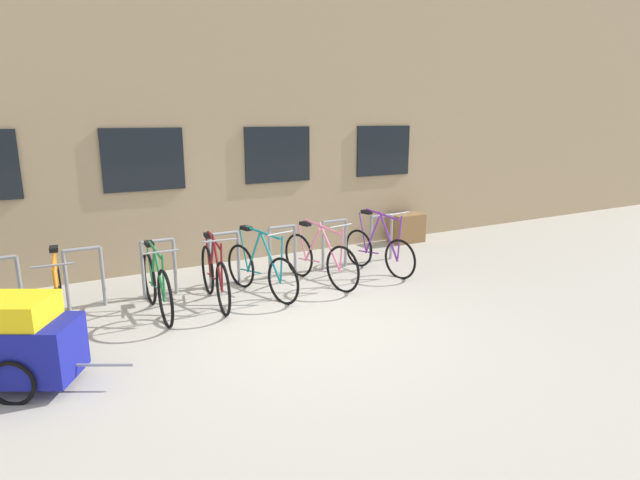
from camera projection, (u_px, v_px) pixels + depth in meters
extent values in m
plane|color=#B2ADA0|center=(300.00, 322.00, 6.66)|extent=(42.00, 42.00, 0.00)
cube|color=tan|center=(173.00, 80.00, 10.75)|extent=(28.00, 5.06, 6.70)
cube|color=black|center=(144.00, 160.00, 8.34)|extent=(1.30, 0.04, 1.01)
cube|color=black|center=(278.00, 155.00, 9.49)|extent=(1.30, 0.04, 1.01)
cube|color=black|center=(384.00, 151.00, 10.63)|extent=(1.30, 0.04, 1.01)
cylinder|color=gray|center=(20.00, 288.00, 6.69)|extent=(0.05, 0.05, 0.84)
cylinder|color=gray|center=(66.00, 281.00, 6.95)|extent=(0.05, 0.05, 0.84)
cylinder|color=gray|center=(103.00, 276.00, 7.16)|extent=(0.05, 0.05, 0.84)
cylinder|color=gray|center=(82.00, 249.00, 6.96)|extent=(0.46, 0.05, 0.05)
cylinder|color=gray|center=(143.00, 271.00, 7.42)|extent=(0.05, 0.05, 0.84)
cylinder|color=gray|center=(175.00, 267.00, 7.64)|extent=(0.05, 0.05, 0.84)
cylinder|color=gray|center=(157.00, 241.00, 7.43)|extent=(0.46, 0.05, 0.05)
cylinder|color=gray|center=(210.00, 262.00, 7.90)|extent=(0.05, 0.05, 0.84)
cylinder|color=gray|center=(238.00, 258.00, 8.12)|extent=(0.05, 0.05, 0.84)
cylinder|color=gray|center=(223.00, 233.00, 7.91)|extent=(0.46, 0.05, 0.05)
cylinder|color=gray|center=(270.00, 254.00, 8.38)|extent=(0.05, 0.05, 0.84)
cylinder|color=gray|center=(295.00, 250.00, 8.60)|extent=(0.05, 0.05, 0.84)
cylinder|color=gray|center=(282.00, 227.00, 8.39)|extent=(0.46, 0.05, 0.05)
cylinder|color=gray|center=(323.00, 246.00, 8.85)|extent=(0.05, 0.05, 0.84)
cylinder|color=gray|center=(346.00, 243.00, 9.07)|extent=(0.05, 0.05, 0.84)
cylinder|color=gray|center=(335.00, 221.00, 8.87)|extent=(0.46, 0.05, 0.05)
cylinder|color=gray|center=(371.00, 240.00, 9.33)|extent=(0.05, 0.05, 0.84)
cylinder|color=gray|center=(391.00, 237.00, 9.55)|extent=(0.05, 0.05, 0.84)
cylinder|color=gray|center=(382.00, 216.00, 9.34)|extent=(0.46, 0.05, 0.05)
torus|color=black|center=(60.00, 291.00, 6.84)|extent=(0.08, 0.69, 0.69)
torus|color=black|center=(59.00, 316.00, 5.98)|extent=(0.08, 0.69, 0.69)
cylinder|color=orange|center=(56.00, 288.00, 6.15)|extent=(0.06, 0.47, 0.64)
cylinder|color=orange|center=(57.00, 279.00, 6.48)|extent=(0.06, 0.35, 0.66)
cylinder|color=orange|center=(53.00, 259.00, 6.22)|extent=(0.08, 0.76, 0.06)
cylinder|color=orange|center=(60.00, 299.00, 6.63)|extent=(0.05, 0.50, 0.07)
cylinder|color=orange|center=(57.00, 272.00, 6.69)|extent=(0.04, 0.20, 0.60)
cylinder|color=orange|center=(56.00, 292.00, 5.93)|extent=(0.03, 0.08, 0.58)
cube|color=black|center=(54.00, 249.00, 6.54)|extent=(0.11, 0.21, 0.06)
cylinder|color=gray|center=(53.00, 265.00, 5.88)|extent=(0.44, 0.05, 0.03)
torus|color=black|center=(149.00, 279.00, 7.28)|extent=(0.04, 0.76, 0.76)
torus|color=black|center=(165.00, 299.00, 6.46)|extent=(0.04, 0.76, 0.76)
cylinder|color=#1E7238|center=(159.00, 274.00, 6.63)|extent=(0.04, 0.46, 0.64)
cylinder|color=#1E7238|center=(153.00, 269.00, 6.94)|extent=(0.04, 0.33, 0.59)
cylinder|color=#1E7238|center=(155.00, 250.00, 6.69)|extent=(0.04, 0.73, 0.09)
cylinder|color=#1E7238|center=(153.00, 285.00, 7.08)|extent=(0.02, 0.48, 0.08)
cylinder|color=#1E7238|center=(149.00, 263.00, 7.14)|extent=(0.02, 0.20, 0.52)
cylinder|color=#1E7238|center=(163.00, 277.00, 6.42)|extent=(0.03, 0.08, 0.57)
cube|color=black|center=(149.00, 244.00, 7.00)|extent=(0.10, 0.20, 0.06)
cylinder|color=gray|center=(161.00, 252.00, 6.37)|extent=(0.44, 0.03, 0.03)
torus|color=black|center=(241.00, 266.00, 8.01)|extent=(0.20, 0.68, 0.69)
torus|color=black|center=(283.00, 281.00, 7.27)|extent=(0.20, 0.68, 0.69)
cylinder|color=teal|center=(270.00, 257.00, 7.40)|extent=(0.15, 0.50, 0.72)
cylinder|color=teal|center=(254.00, 253.00, 7.70)|extent=(0.12, 0.37, 0.67)
cylinder|color=teal|center=(263.00, 233.00, 7.45)|extent=(0.23, 0.80, 0.09)
cylinder|color=teal|center=(251.00, 271.00, 7.83)|extent=(0.15, 0.51, 0.07)
cylinder|color=teal|center=(244.00, 248.00, 7.88)|extent=(0.07, 0.20, 0.61)
cylinder|color=teal|center=(282.00, 259.00, 7.21)|extent=(0.05, 0.08, 0.66)
cube|color=black|center=(246.00, 228.00, 7.74)|extent=(0.14, 0.22, 0.06)
cylinder|color=gray|center=(280.00, 233.00, 7.15)|extent=(0.43, 0.13, 0.03)
torus|color=black|center=(299.00, 255.00, 8.57)|extent=(0.18, 0.72, 0.73)
torus|color=black|center=(342.00, 269.00, 7.77)|extent=(0.18, 0.72, 0.73)
cylinder|color=pink|center=(330.00, 247.00, 7.92)|extent=(0.13, 0.51, 0.71)
cylinder|color=pink|center=(312.00, 245.00, 8.24)|extent=(0.11, 0.39, 0.61)
cylinder|color=pink|center=(322.00, 227.00, 7.99)|extent=(0.20, 0.84, 0.13)
cylinder|color=pink|center=(309.00, 260.00, 8.37)|extent=(0.13, 0.53, 0.08)
cylinder|color=pink|center=(302.00, 241.00, 8.44)|extent=(0.06, 0.20, 0.54)
cylinder|color=pink|center=(342.00, 249.00, 7.72)|extent=(0.04, 0.08, 0.64)
cube|color=black|center=(305.00, 224.00, 8.30)|extent=(0.14, 0.22, 0.06)
cylinder|color=gray|center=(341.00, 226.00, 7.66)|extent=(0.44, 0.11, 0.03)
torus|color=black|center=(359.00, 248.00, 9.16)|extent=(0.16, 0.67, 0.67)
torus|color=black|center=(400.00, 259.00, 8.43)|extent=(0.16, 0.67, 0.67)
cylinder|color=#722D99|center=(389.00, 236.00, 8.55)|extent=(0.12, 0.47, 0.79)
cylinder|color=#722D99|center=(372.00, 235.00, 8.84)|extent=(0.10, 0.34, 0.71)
cylinder|color=#722D99|center=(382.00, 215.00, 8.59)|extent=(0.17, 0.74, 0.12)
cylinder|color=#722D99|center=(368.00, 252.00, 8.98)|extent=(0.11, 0.49, 0.07)
cylinder|color=#722D99|center=(363.00, 231.00, 9.02)|extent=(0.06, 0.20, 0.65)
cylinder|color=#722D99|center=(400.00, 238.00, 8.36)|extent=(0.04, 0.08, 0.73)
cube|color=black|center=(367.00, 212.00, 8.87)|extent=(0.13, 0.21, 0.06)
cylinder|color=gray|center=(399.00, 214.00, 8.29)|extent=(0.44, 0.10, 0.03)
torus|color=black|center=(208.00, 270.00, 7.72)|extent=(0.11, 0.74, 0.74)
torus|color=black|center=(223.00, 289.00, 6.86)|extent=(0.11, 0.74, 0.74)
cylinder|color=maroon|center=(217.00, 263.00, 7.03)|extent=(0.08, 0.46, 0.70)
cylinder|color=maroon|center=(212.00, 260.00, 7.37)|extent=(0.07, 0.34, 0.61)
cylinder|color=maroon|center=(214.00, 240.00, 7.10)|extent=(0.10, 0.74, 0.12)
cylinder|color=maroon|center=(211.00, 276.00, 7.51)|extent=(0.07, 0.49, 0.08)
cylinder|color=maroon|center=(208.00, 254.00, 7.58)|extent=(0.04, 0.20, 0.55)
cylinder|color=maroon|center=(222.00, 266.00, 6.81)|extent=(0.04, 0.08, 0.63)
cube|color=black|center=(208.00, 235.00, 7.43)|extent=(0.12, 0.21, 0.06)
cylinder|color=gray|center=(220.00, 240.00, 6.75)|extent=(0.44, 0.07, 0.03)
cube|color=navy|center=(28.00, 349.00, 4.97)|extent=(1.08, 0.96, 0.56)
cube|color=yellow|center=(13.00, 310.00, 4.87)|extent=(0.87, 0.83, 0.24)
torus|color=black|center=(48.00, 352.00, 5.33)|extent=(0.42, 0.25, 0.45)
torus|color=black|center=(11.00, 384.00, 4.69)|extent=(0.42, 0.25, 0.45)
cylinder|color=gray|center=(105.00, 365.00, 5.01)|extent=(0.50, 0.29, 0.03)
cube|color=olive|center=(406.00, 228.00, 10.92)|extent=(0.70, 0.44, 0.60)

